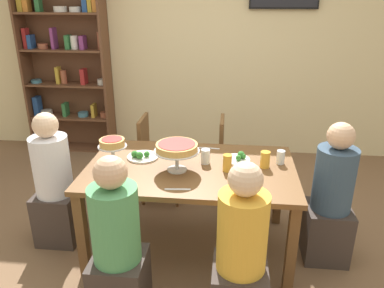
{
  "coord_description": "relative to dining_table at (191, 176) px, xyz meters",
  "views": [
    {
      "loc": [
        0.3,
        -2.65,
        2.01
      ],
      "look_at": [
        0.0,
        0.1,
        0.89
      ],
      "focal_mm": 35.3,
      "sensor_mm": 36.0,
      "label": 1
    }
  ],
  "objects": [
    {
      "name": "water_glass_clear_far",
      "position": [
        0.11,
        0.08,
        0.14
      ],
      "size": [
        0.07,
        0.07,
        0.12
      ],
      "primitive_type": "cylinder",
      "color": "white",
      "rests_on": "dining_table"
    },
    {
      "name": "rear_partition",
      "position": [
        0.0,
        2.2,
        0.74
      ],
      "size": [
        8.0,
        0.12,
        2.8
      ],
      "primitive_type": "cube",
      "color": "beige",
      "rests_on": "ground_plane"
    },
    {
      "name": "personal_pizza_stand",
      "position": [
        -0.59,
        -0.08,
        0.27
      ],
      "size": [
        0.22,
        0.22,
        0.24
      ],
      "color": "silver",
      "rests_on": "dining_table"
    },
    {
      "name": "beer_glass_amber_short",
      "position": [
        0.29,
        -0.04,
        0.15
      ],
      "size": [
        0.07,
        0.07,
        0.13
      ],
      "primitive_type": "cylinder",
      "color": "gold",
      "rests_on": "dining_table"
    },
    {
      "name": "bookshelf",
      "position": [
        -1.83,
        2.02,
        0.5
      ],
      "size": [
        1.1,
        0.3,
        2.21
      ],
      "color": "brown",
      "rests_on": "ground_plane"
    },
    {
      "name": "water_glass_clear_near",
      "position": [
        0.7,
        0.13,
        0.14
      ],
      "size": [
        0.06,
        0.06,
        0.11
      ],
      "primitive_type": "cylinder",
      "color": "white",
      "rests_on": "dining_table"
    },
    {
      "name": "diner_head_west",
      "position": [
        -1.13,
        -0.03,
        -0.16
      ],
      "size": [
        0.34,
        0.34,
        1.15
      ],
      "color": "#382D28",
      "rests_on": "ground_plane"
    },
    {
      "name": "chair_far_left",
      "position": [
        -0.45,
        0.78,
        -0.17
      ],
      "size": [
        0.4,
        0.4,
        0.87
      ],
      "rotation": [
        0.0,
        0.0,
        -1.57
      ],
      "color": "brown",
      "rests_on": "ground_plane"
    },
    {
      "name": "beer_glass_amber_tall",
      "position": [
        0.57,
        0.05,
        0.15
      ],
      "size": [
        0.08,
        0.08,
        0.13
      ],
      "primitive_type": "cylinder",
      "color": "gold",
      "rests_on": "dining_table"
    },
    {
      "name": "salad_plate_near_diner",
      "position": [
        0.37,
        0.16,
        0.1
      ],
      "size": [
        0.22,
        0.22,
        0.07
      ],
      "color": "white",
      "rests_on": "dining_table"
    },
    {
      "name": "chair_far_right",
      "position": [
        0.32,
        0.83,
        -0.17
      ],
      "size": [
        0.4,
        0.4,
        0.87
      ],
      "rotation": [
        0.0,
        0.0,
        -1.57
      ],
      "color": "brown",
      "rests_on": "ground_plane"
    },
    {
      "name": "cutlery_knife_near",
      "position": [
        -0.05,
        -0.38,
        0.09
      ],
      "size": [
        0.18,
        0.03,
        0.0
      ],
      "primitive_type": "cube",
      "rotation": [
        0.0,
        0.0,
        0.09
      ],
      "color": "silver",
      "rests_on": "dining_table"
    },
    {
      "name": "diner_near_left",
      "position": [
        -0.37,
        -0.78,
        -0.16
      ],
      "size": [
        0.34,
        0.34,
        1.15
      ],
      "rotation": [
        0.0,
        0.0,
        1.57
      ],
      "color": "#382D28",
      "rests_on": "ground_plane"
    },
    {
      "name": "diner_near_right",
      "position": [
        0.39,
        -0.78,
        -0.16
      ],
      "size": [
        0.34,
        0.34,
        1.15
      ],
      "rotation": [
        0.0,
        0.0,
        1.57
      ],
      "color": "#382D28",
      "rests_on": "ground_plane"
    },
    {
      "name": "salad_plate_far_diner",
      "position": [
        -0.42,
        0.11,
        0.1
      ],
      "size": [
        0.26,
        0.26,
        0.07
      ],
      "color": "white",
      "rests_on": "dining_table"
    },
    {
      "name": "dining_table",
      "position": [
        0.0,
        0.0,
        0.0
      ],
      "size": [
        1.63,
        0.99,
        0.74
      ],
      "color": "brown",
      "rests_on": "ground_plane"
    },
    {
      "name": "deep_dish_pizza_stand",
      "position": [
        -0.1,
        -0.08,
        0.26
      ],
      "size": [
        0.35,
        0.35,
        0.22
      ],
      "color": "silver",
      "rests_on": "dining_table"
    },
    {
      "name": "cutlery_fork_near",
      "position": [
        0.12,
        0.38,
        0.09
      ],
      "size": [
        0.18,
        0.03,
        0.0
      ],
      "primitive_type": "cube",
      "rotation": [
        0.0,
        0.0,
        3.08
      ],
      "color": "silver",
      "rests_on": "dining_table"
    },
    {
      "name": "diner_head_east",
      "position": [
        1.09,
        -0.02,
        -0.16
      ],
      "size": [
        0.34,
        0.34,
        1.15
      ],
      "rotation": [
        0.0,
        0.0,
        3.14
      ],
      "color": "#382D28",
      "rests_on": "ground_plane"
    },
    {
      "name": "ground_plane",
      "position": [
        0.0,
        0.0,
        -0.66
      ],
      "size": [
        12.0,
        12.0,
        0.0
      ],
      "primitive_type": "plane",
      "color": "brown"
    }
  ]
}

